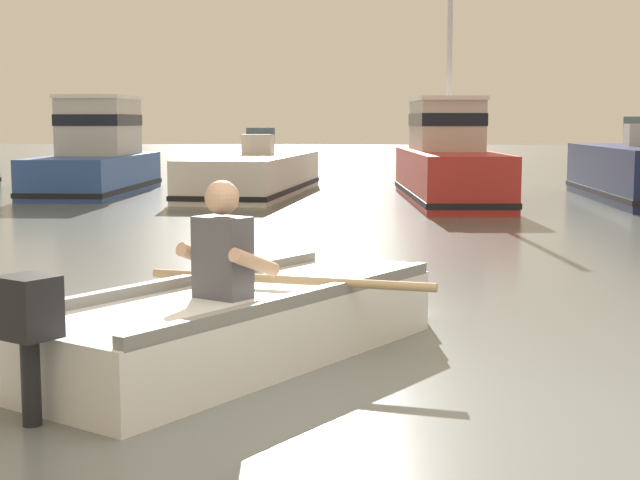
{
  "coord_description": "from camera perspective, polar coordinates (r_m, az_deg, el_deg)",
  "views": [
    {
      "loc": [
        0.04,
        -4.63,
        1.56
      ],
      "look_at": [
        -0.42,
        3.45,
        0.55
      ],
      "focal_mm": 53.64,
      "sensor_mm": 36.0,
      "label": 1
    }
  ],
  "objects": [
    {
      "name": "moored_boat_white",
      "position": [
        20.52,
        -3.97,
        3.85
      ],
      "size": [
        2.46,
        6.43,
        1.42
      ],
      "color": "white",
      "rests_on": "ground"
    },
    {
      "name": "ground_plane",
      "position": [
        4.88,
        2.67,
        -11.51
      ],
      "size": [
        120.0,
        120.0,
        0.0
      ],
      "primitive_type": "plane",
      "color": "slate"
    },
    {
      "name": "moored_boat_red",
      "position": [
        18.83,
        7.63,
        4.63
      ],
      "size": [
        1.95,
        6.09,
        4.01
      ],
      "color": "#B72D28",
      "rests_on": "ground"
    },
    {
      "name": "rowboat_with_person",
      "position": [
        6.33,
        -4.46,
        -4.84
      ],
      "size": [
        2.58,
        3.4,
        1.19
      ],
      "color": "white",
      "rests_on": "ground"
    },
    {
      "name": "moored_boat_blue",
      "position": [
        21.32,
        -13.19,
        4.81
      ],
      "size": [
        1.79,
        5.08,
        2.11
      ],
      "color": "#2D519E",
      "rests_on": "ground"
    }
  ]
}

